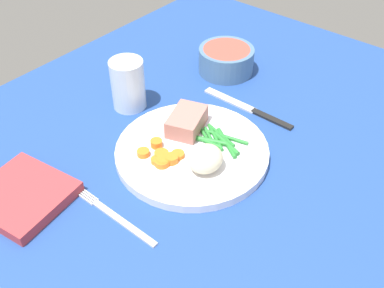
# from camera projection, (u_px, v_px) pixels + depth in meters

# --- Properties ---
(dining_table) EXTENTS (1.20, 0.90, 0.02)m
(dining_table) POSITION_uv_depth(u_px,v_px,m) (185.00, 162.00, 0.81)
(dining_table) COLOR #234793
(dining_table) RESTS_ON ground
(dinner_plate) EXTENTS (0.27, 0.27, 0.02)m
(dinner_plate) POSITION_uv_depth(u_px,v_px,m) (192.00, 152.00, 0.80)
(dinner_plate) COLOR white
(dinner_plate) RESTS_ON dining_table
(meat_portion) EXTENTS (0.10, 0.08, 0.03)m
(meat_portion) POSITION_uv_depth(u_px,v_px,m) (187.00, 121.00, 0.83)
(meat_portion) COLOR #B2756B
(meat_portion) RESTS_ON dinner_plate
(mashed_potatoes) EXTENTS (0.06, 0.06, 0.04)m
(mashed_potatoes) POSITION_uv_depth(u_px,v_px,m) (205.00, 159.00, 0.75)
(mashed_potatoes) COLOR beige
(mashed_potatoes) RESTS_ON dinner_plate
(carrot_slices) EXTENTS (0.06, 0.07, 0.01)m
(carrot_slices) POSITION_uv_depth(u_px,v_px,m) (162.00, 156.00, 0.78)
(carrot_slices) COLOR orange
(carrot_slices) RESTS_ON dinner_plate
(green_beans) EXTENTS (0.06, 0.10, 0.01)m
(green_beans) POSITION_uv_depth(u_px,v_px,m) (217.00, 140.00, 0.81)
(green_beans) COLOR #2D8C38
(green_beans) RESTS_ON dinner_plate
(fork) EXTENTS (0.01, 0.17, 0.00)m
(fork) POSITION_uv_depth(u_px,v_px,m) (116.00, 217.00, 0.70)
(fork) COLOR silver
(fork) RESTS_ON dining_table
(knife) EXTENTS (0.02, 0.20, 0.01)m
(knife) POSITION_uv_depth(u_px,v_px,m) (249.00, 109.00, 0.91)
(knife) COLOR black
(knife) RESTS_ON dining_table
(water_glass) EXTENTS (0.07, 0.07, 0.10)m
(water_glass) POSITION_uv_depth(u_px,v_px,m) (128.00, 88.00, 0.89)
(water_glass) COLOR silver
(water_glass) RESTS_ON dining_table
(salad_bowl) EXTENTS (0.12, 0.12, 0.06)m
(salad_bowl) POSITION_uv_depth(u_px,v_px,m) (226.00, 59.00, 1.00)
(salad_bowl) COLOR #4C7299
(salad_bowl) RESTS_ON dining_table
(napkin) EXTENTS (0.15, 0.16, 0.02)m
(napkin) POSITION_uv_depth(u_px,v_px,m) (22.00, 195.00, 0.72)
(napkin) COLOR #B2383D
(napkin) RESTS_ON dining_table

